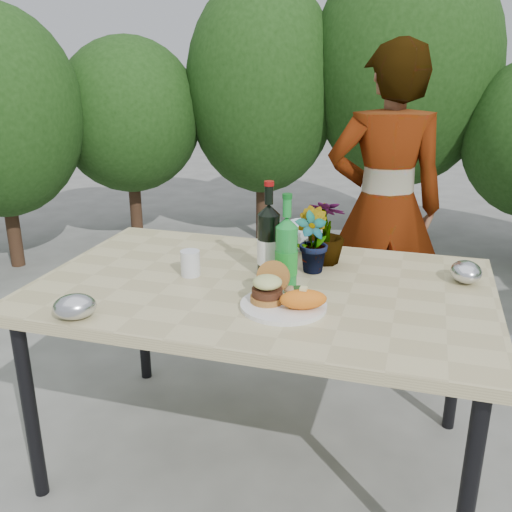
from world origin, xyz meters
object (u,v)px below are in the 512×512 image
(dinner_plate, at_px, (284,305))
(person, at_px, (385,209))
(wine_bottle, at_px, (269,242))
(patio_table, at_px, (262,298))

(dinner_plate, xyz_separation_m, person, (0.22, 1.18, 0.04))
(dinner_plate, height_order, wine_bottle, wine_bottle)
(patio_table, relative_size, person, 1.00)
(patio_table, bearing_deg, person, 70.87)
(patio_table, height_order, person, person)
(patio_table, distance_m, dinner_plate, 0.23)
(dinner_plate, relative_size, person, 0.17)
(patio_table, distance_m, wine_bottle, 0.21)
(patio_table, height_order, dinner_plate, dinner_plate)
(dinner_plate, bearing_deg, person, 79.25)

